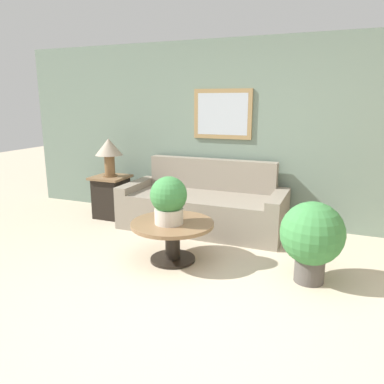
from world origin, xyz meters
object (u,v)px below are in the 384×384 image
side_table (111,196)px  potted_plant_floor (312,236)px  coffee_table (172,233)px  table_lamp (109,150)px  potted_plant_on_table (169,199)px  couch_main (203,207)px

side_table → potted_plant_floor: bearing=-19.7°
coffee_table → table_lamp: (-1.57, 1.14, 0.71)m
coffee_table → potted_plant_on_table: 0.40m
couch_main → potted_plant_on_table: potted_plant_on_table is taller
table_lamp → potted_plant_floor: size_ratio=0.70×
coffee_table → table_lamp: bearing=144.0°
couch_main → potted_plant_floor: 1.92m
coffee_table → potted_plant_floor: 1.48m
side_table → potted_plant_floor: 3.23m
couch_main → coffee_table: couch_main is taller
potted_plant_floor → couch_main: bearing=143.8°
table_lamp → potted_plant_floor: 3.28m
side_table → potted_plant_floor: potted_plant_floor is taller
potted_plant_floor → coffee_table: bearing=-178.1°
potted_plant_on_table → potted_plant_floor: bearing=3.9°
couch_main → potted_plant_on_table: (0.06, -1.23, 0.42)m
side_table → table_lamp: bearing=0.0°
couch_main → potted_plant_on_table: bearing=-87.4°
side_table → potted_plant_on_table: 1.99m
couch_main → side_table: (-1.49, -0.04, 0.02)m
coffee_table → side_table: 1.94m
couch_main → coffee_table: size_ratio=2.46×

